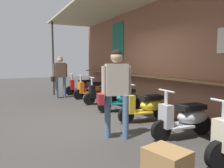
# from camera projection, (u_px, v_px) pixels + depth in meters

# --- Properties ---
(ground_plane) EXTENTS (32.55, 32.55, 0.00)m
(ground_plane) POSITION_uv_depth(u_px,v_px,m) (98.00, 120.00, 5.74)
(ground_plane) COLOR #383533
(market_stall_facade) EXTENTS (11.62, 2.36, 3.33)m
(market_stall_facade) POSITION_uv_depth(u_px,v_px,m) (158.00, 49.00, 6.37)
(market_stall_facade) COLOR #8C5B44
(market_stall_facade) RESTS_ON ground_plane
(scooter_red) EXTENTS (0.46, 1.40, 0.97)m
(scooter_red) POSITION_uv_depth(u_px,v_px,m) (82.00, 86.00, 10.16)
(scooter_red) COLOR red
(scooter_red) RESTS_ON ground_plane
(scooter_orange) EXTENTS (0.49, 1.40, 0.97)m
(scooter_orange) POSITION_uv_depth(u_px,v_px,m) (92.00, 89.00, 9.07)
(scooter_orange) COLOR orange
(scooter_orange) RESTS_ON ground_plane
(scooter_black) EXTENTS (0.46, 1.40, 0.97)m
(scooter_black) POSITION_uv_depth(u_px,v_px,m) (105.00, 93.00, 7.94)
(scooter_black) COLOR black
(scooter_black) RESTS_ON ground_plane
(scooter_teal) EXTENTS (0.46, 1.40, 0.97)m
(scooter_teal) POSITION_uv_depth(u_px,v_px,m) (122.00, 98.00, 6.79)
(scooter_teal) COLOR #197075
(scooter_teal) RESTS_ON ground_plane
(scooter_yellow) EXTENTS (0.48, 1.40, 0.97)m
(scooter_yellow) POSITION_uv_depth(u_px,v_px,m) (147.00, 106.00, 5.62)
(scooter_yellow) COLOR gold
(scooter_yellow) RESTS_ON ground_plane
(scooter_silver) EXTENTS (0.48, 1.40, 0.97)m
(scooter_silver) POSITION_uv_depth(u_px,v_px,m) (186.00, 118.00, 4.43)
(scooter_silver) COLOR #B2B5BA
(scooter_silver) RESTS_ON ground_plane
(shopper_with_handbag) EXTENTS (0.29, 0.67, 1.72)m
(shopper_with_handbag) POSITION_uv_depth(u_px,v_px,m) (60.00, 72.00, 9.10)
(shopper_with_handbag) COLOR slate
(shopper_with_handbag) RESTS_ON ground_plane
(shopper_browsing) EXTENTS (0.35, 0.68, 1.73)m
(shopper_browsing) POSITION_uv_depth(u_px,v_px,m) (116.00, 84.00, 4.28)
(shopper_browsing) COLOR slate
(shopper_browsing) RESTS_ON ground_plane
(merchandise_crate) EXTENTS (0.63, 0.55, 0.35)m
(merchandise_crate) POSITION_uv_depth(u_px,v_px,m) (167.00, 162.00, 2.96)
(merchandise_crate) COLOR olive
(merchandise_crate) RESTS_ON ground_plane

